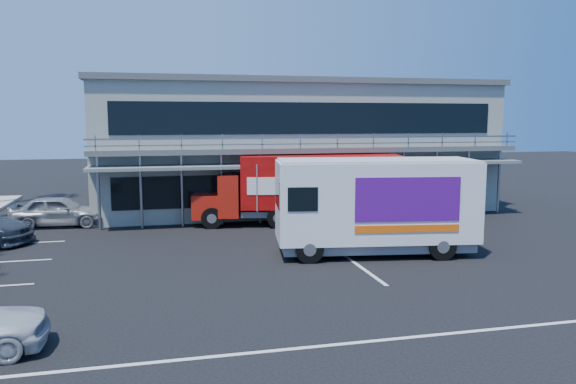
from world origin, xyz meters
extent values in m
plane|color=black|center=(0.00, 0.00, 0.00)|extent=(120.00, 120.00, 0.00)
cube|color=gray|center=(3.00, 15.00, 3.50)|extent=(22.00, 10.00, 7.00)
cube|color=#515454|center=(3.00, 15.00, 7.15)|extent=(22.40, 10.40, 0.30)
cube|color=#515454|center=(3.00, 9.40, 3.60)|extent=(22.00, 1.20, 0.25)
cube|color=gray|center=(3.00, 8.85, 4.10)|extent=(22.00, 0.08, 0.90)
cube|color=slate|center=(3.00, 9.10, 2.90)|extent=(22.00, 1.80, 0.15)
cube|color=black|center=(3.00, 9.98, 1.60)|extent=(20.00, 0.06, 1.60)
cube|color=black|center=(3.00, 9.98, 5.20)|extent=(20.00, 0.06, 1.60)
cube|color=#A3170D|center=(-2.43, 9.61, 0.97)|extent=(1.77, 2.42, 1.17)
cube|color=#A3170D|center=(-1.38, 9.40, 1.51)|extent=(1.44, 2.58, 2.04)
cube|color=black|center=(-1.38, 9.40, 2.09)|extent=(0.46, 2.04, 0.68)
cube|color=#B10E0A|center=(3.00, 8.50, 2.14)|extent=(8.11, 3.95, 2.53)
cube|color=slate|center=(3.00, 8.50, 0.63)|extent=(8.04, 3.59, 0.29)
cube|color=white|center=(2.75, 7.30, 2.04)|extent=(7.02, 1.47, 0.83)
cube|color=white|center=(3.25, 9.70, 2.04)|extent=(7.02, 1.47, 0.83)
cylinder|color=black|center=(-2.36, 8.51, 0.51)|extent=(1.05, 0.48, 1.01)
cylinder|color=black|center=(-1.93, 10.60, 0.51)|extent=(1.05, 0.48, 1.01)
cylinder|color=black|center=(0.69, 7.88, 0.51)|extent=(1.05, 0.48, 1.01)
cylinder|color=black|center=(1.12, 9.98, 0.51)|extent=(1.05, 0.48, 1.01)
cylinder|color=black|center=(5.26, 6.94, 0.51)|extent=(1.05, 0.48, 1.01)
cylinder|color=black|center=(5.69, 9.04, 0.51)|extent=(1.05, 0.48, 1.01)
cube|color=silver|center=(3.21, 2.00, 2.09)|extent=(7.78, 3.62, 3.00)
cube|color=slate|center=(3.21, 2.00, 0.43)|extent=(7.45, 3.32, 0.37)
cube|color=black|center=(-0.48, 2.54, 2.41)|extent=(0.36, 2.09, 1.02)
cube|color=silver|center=(3.21, 2.00, 3.62)|extent=(7.62, 3.55, 0.09)
cube|color=#510E80|center=(3.87, 0.59, 2.30)|extent=(3.81, 0.59, 1.60)
cube|color=#510E80|center=(4.24, 3.16, 2.30)|extent=(3.81, 0.59, 1.60)
cube|color=#F2590C|center=(3.87, 0.59, 1.23)|extent=(3.81, 0.58, 0.27)
cylinder|color=black|center=(0.40, 1.26, 0.51)|extent=(1.06, 0.43, 1.03)
cylinder|color=black|center=(0.73, 3.51, 0.51)|extent=(1.06, 0.43, 1.03)
cylinder|color=black|center=(5.27, 0.55, 0.51)|extent=(1.06, 0.43, 1.03)
cylinder|color=black|center=(5.59, 2.80, 0.51)|extent=(1.06, 0.43, 1.03)
imported|color=gray|center=(-9.50, 10.80, 0.75)|extent=(4.54, 2.10, 1.51)
camera|label=1|loc=(-4.95, -17.75, 5.16)|focal=35.00mm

